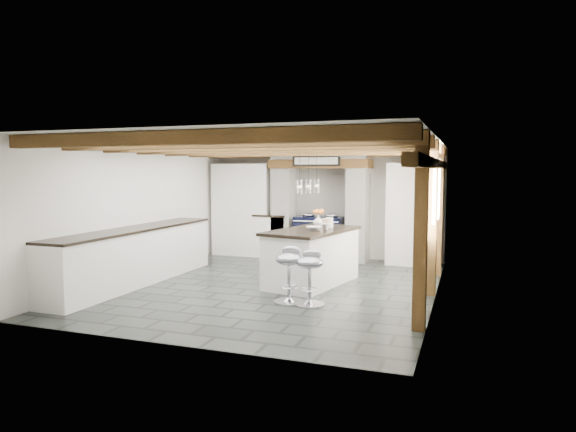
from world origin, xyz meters
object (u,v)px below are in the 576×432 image
(bar_stool_near, at_px, (310,271))
(bar_stool_far, at_px, (289,268))
(range_cooker, at_px, (320,237))
(kitchen_island, at_px, (312,256))

(bar_stool_near, height_order, bar_stool_far, bar_stool_far)
(range_cooker, relative_size, bar_stool_near, 1.31)
(kitchen_island, bearing_deg, bar_stool_near, -62.38)
(range_cooker, bearing_deg, kitchen_island, -77.06)
(range_cooker, xyz_separation_m, kitchen_island, (0.54, -2.33, -0.00))
(kitchen_island, relative_size, bar_stool_near, 2.59)
(range_cooker, height_order, kitchen_island, kitchen_island)
(kitchen_island, height_order, bar_stool_near, kitchen_island)
(bar_stool_far, bearing_deg, range_cooker, 94.92)
(kitchen_island, distance_m, bar_stool_far, 1.28)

